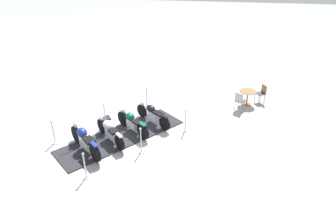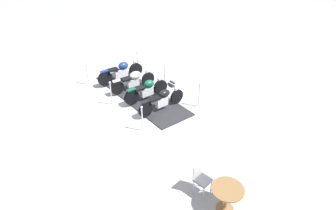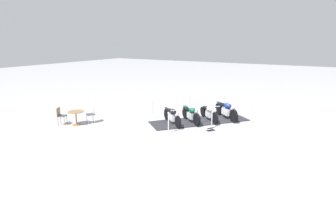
{
  "view_description": "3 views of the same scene",
  "coord_description": "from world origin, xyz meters",
  "px_view_note": "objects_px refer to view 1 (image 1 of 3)",
  "views": [
    {
      "loc": [
        -3.64,
        10.08,
        6.91
      ],
      "look_at": [
        -1.73,
        -1.39,
        0.94
      ],
      "focal_mm": 31.77,
      "sensor_mm": 36.0,
      "label": 1
    },
    {
      "loc": [
        -10.36,
        -3.47,
        6.1
      ],
      "look_at": [
        -1.93,
        -1.69,
        0.82
      ],
      "focal_mm": 29.77,
      "sensor_mm": 36.0,
      "label": 2
    },
    {
      "loc": [
        5.95,
        -13.57,
        4.41
      ],
      "look_at": [
        -1.39,
        -1.11,
        1.0
      ],
      "focal_mm": 29.52,
      "sensor_mm": 36.0,
      "label": 3
    }
  ],
  "objects_px": {
    "cafe_chair_near_table": "(240,100)",
    "stanchion_left_rear": "(85,169)",
    "stanchion_right_mid": "(105,118)",
    "cafe_chair_across_table": "(262,92)",
    "stanchion_left_front": "(185,124)",
    "cafe_table": "(248,94)",
    "motorcycle_black": "(152,114)",
    "motorcycle_cream": "(109,130)",
    "stanchion_left_mid": "(141,144)",
    "motorcycle_forest": "(132,122)",
    "stanchion_right_front": "(147,102)",
    "motorcycle_navy": "(84,140)",
    "stanchion_right_rear": "(54,136)",
    "info_placard": "(107,119)"
  },
  "relations": [
    {
      "from": "stanchion_left_rear",
      "to": "motorcycle_black",
      "type": "bearing_deg",
      "value": -110.54
    },
    {
      "from": "motorcycle_cream",
      "to": "cafe_chair_near_table",
      "type": "bearing_deg",
      "value": -102.47
    },
    {
      "from": "cafe_chair_near_table",
      "to": "info_placard",
      "type": "bearing_deg",
      "value": 139.86
    },
    {
      "from": "cafe_table",
      "to": "stanchion_right_mid",
      "type": "bearing_deg",
      "value": 25.27
    },
    {
      "from": "motorcycle_black",
      "to": "stanchion_right_rear",
      "type": "xyz_separation_m",
      "value": [
        3.59,
        2.16,
        -0.18
      ]
    },
    {
      "from": "motorcycle_black",
      "to": "motorcycle_cream",
      "type": "bearing_deg",
      "value": 87.61
    },
    {
      "from": "stanchion_right_mid",
      "to": "cafe_chair_across_table",
      "type": "bearing_deg",
      "value": -154.43
    },
    {
      "from": "motorcycle_cream",
      "to": "motorcycle_forest",
      "type": "bearing_deg",
      "value": -87.9
    },
    {
      "from": "motorcycle_navy",
      "to": "motorcycle_black",
      "type": "bearing_deg",
      "value": -89.13
    },
    {
      "from": "stanchion_right_front",
      "to": "cafe_chair_across_table",
      "type": "relative_size",
      "value": 1.16
    },
    {
      "from": "stanchion_right_front",
      "to": "motorcycle_navy",
      "type": "bearing_deg",
      "value": 68.52
    },
    {
      "from": "stanchion_left_front",
      "to": "cafe_table",
      "type": "height_order",
      "value": "stanchion_left_front"
    },
    {
      "from": "motorcycle_forest",
      "to": "stanchion_right_front",
      "type": "relative_size",
      "value": 1.59
    },
    {
      "from": "motorcycle_navy",
      "to": "stanchion_right_front",
      "type": "relative_size",
      "value": 1.7
    },
    {
      "from": "stanchion_right_mid",
      "to": "stanchion_left_mid",
      "type": "distance_m",
      "value": 2.77
    },
    {
      "from": "cafe_chair_across_table",
      "to": "motorcycle_cream",
      "type": "bearing_deg",
      "value": 7.76
    },
    {
      "from": "motorcycle_black",
      "to": "stanchion_left_rear",
      "type": "relative_size",
      "value": 1.74
    },
    {
      "from": "stanchion_right_mid",
      "to": "info_placard",
      "type": "xyz_separation_m",
      "value": [
        0.07,
        -0.31,
        -0.26
      ]
    },
    {
      "from": "motorcycle_cream",
      "to": "stanchion_right_rear",
      "type": "distance_m",
      "value": 2.24
    },
    {
      "from": "stanchion_left_rear",
      "to": "stanchion_left_mid",
      "type": "relative_size",
      "value": 0.96
    },
    {
      "from": "stanchion_right_mid",
      "to": "cafe_chair_near_table",
      "type": "bearing_deg",
      "value": -158.75
    },
    {
      "from": "cafe_chair_near_table",
      "to": "stanchion_left_front",
      "type": "bearing_deg",
      "value": 165.93
    },
    {
      "from": "stanchion_left_rear",
      "to": "cafe_chair_near_table",
      "type": "height_order",
      "value": "stanchion_left_rear"
    },
    {
      "from": "cafe_chair_across_table",
      "to": "stanchion_right_mid",
      "type": "bearing_deg",
      "value": -2.59
    },
    {
      "from": "stanchion_right_rear",
      "to": "cafe_chair_across_table",
      "type": "distance_m",
      "value": 10.11
    },
    {
      "from": "motorcycle_cream",
      "to": "stanchion_left_mid",
      "type": "distance_m",
      "value": 1.55
    },
    {
      "from": "motorcycle_forest",
      "to": "motorcycle_navy",
      "type": "relative_size",
      "value": 0.94
    },
    {
      "from": "stanchion_left_rear",
      "to": "stanchion_right_front",
      "type": "bearing_deg",
      "value": -99.52
    },
    {
      "from": "stanchion_left_rear",
      "to": "stanchion_right_rear",
      "type": "bearing_deg",
      "value": -40.25
    },
    {
      "from": "stanchion_left_front",
      "to": "cafe_chair_across_table",
      "type": "relative_size",
      "value": 1.13
    },
    {
      "from": "motorcycle_black",
      "to": "motorcycle_forest",
      "type": "bearing_deg",
      "value": 88.33
    },
    {
      "from": "stanchion_right_front",
      "to": "motorcycle_black",
      "type": "bearing_deg",
      "value": 112.64
    },
    {
      "from": "motorcycle_cream",
      "to": "stanchion_left_rear",
      "type": "relative_size",
      "value": 1.62
    },
    {
      "from": "stanchion_right_mid",
      "to": "cafe_table",
      "type": "relative_size",
      "value": 1.28
    },
    {
      "from": "motorcycle_navy",
      "to": "stanchion_right_rear",
      "type": "relative_size",
      "value": 1.79
    },
    {
      "from": "stanchion_left_front",
      "to": "cafe_chair_across_table",
      "type": "distance_m",
      "value": 4.94
    },
    {
      "from": "stanchion_left_rear",
      "to": "cafe_chair_near_table",
      "type": "xyz_separation_m",
      "value": [
        -5.4,
        -5.9,
        0.19
      ]
    },
    {
      "from": "cafe_chair_near_table",
      "to": "cafe_table",
      "type": "bearing_deg",
      "value": 0.0
    },
    {
      "from": "stanchion_right_front",
      "to": "stanchion_left_mid",
      "type": "height_order",
      "value": "stanchion_right_front"
    },
    {
      "from": "motorcycle_black",
      "to": "cafe_table",
      "type": "xyz_separation_m",
      "value": [
        -4.34,
        -2.66,
        0.06
      ]
    },
    {
      "from": "motorcycle_black",
      "to": "cafe_chair_near_table",
      "type": "xyz_separation_m",
      "value": [
        -3.92,
        -1.96,
        0.05
      ]
    },
    {
      "from": "stanchion_left_mid",
      "to": "info_placard",
      "type": "relative_size",
      "value": 2.5
    },
    {
      "from": "stanchion_left_mid",
      "to": "stanchion_left_front",
      "type": "bearing_deg",
      "value": -130.25
    },
    {
      "from": "motorcycle_black",
      "to": "stanchion_left_front",
      "type": "relative_size",
      "value": 1.7
    },
    {
      "from": "motorcycle_forest",
      "to": "stanchion_left_mid",
      "type": "relative_size",
      "value": 1.61
    },
    {
      "from": "stanchion_right_mid",
      "to": "info_placard",
      "type": "height_order",
      "value": "stanchion_right_mid"
    },
    {
      "from": "stanchion_right_front",
      "to": "cafe_chair_across_table",
      "type": "distance_m",
      "value": 5.89
    },
    {
      "from": "stanchion_right_front",
      "to": "stanchion_left_rear",
      "type": "xyz_separation_m",
      "value": [
        0.9,
        5.35,
        0.02
      ]
    },
    {
      "from": "stanchion_left_rear",
      "to": "cafe_chair_near_table",
      "type": "bearing_deg",
      "value": -132.43
    },
    {
      "from": "cafe_chair_near_table",
      "to": "stanchion_left_rear",
      "type": "bearing_deg",
      "value": 168.96
    }
  ]
}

